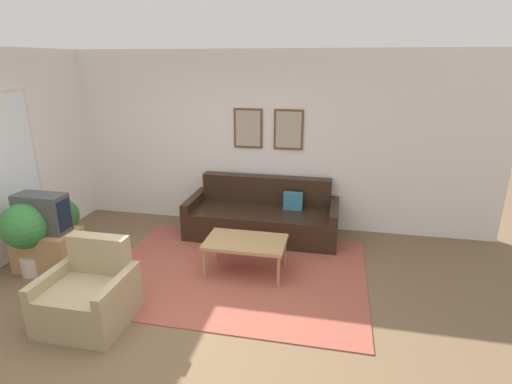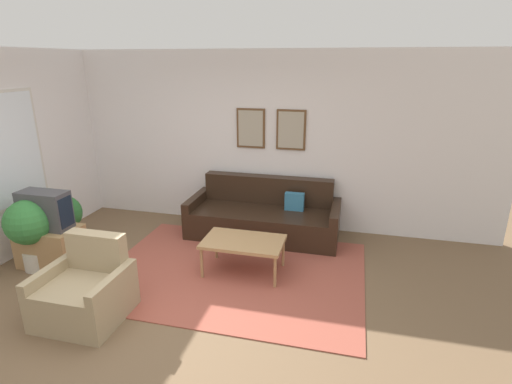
# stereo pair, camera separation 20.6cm
# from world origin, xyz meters

# --- Properties ---
(ground_plane) EXTENTS (16.00, 16.00, 0.00)m
(ground_plane) POSITION_xyz_m (0.00, 0.00, 0.00)
(ground_plane) COLOR brown
(area_rug) EXTENTS (3.19, 2.37, 0.01)m
(area_rug) POSITION_xyz_m (0.47, 1.13, 0.01)
(area_rug) COLOR #9E4C3D
(area_rug) RESTS_ON ground_plane
(wall_back) EXTENTS (8.00, 0.09, 2.70)m
(wall_back) POSITION_xyz_m (0.01, 2.80, 1.35)
(wall_back) COLOR silver
(wall_back) RESTS_ON ground_plane
(couch) EXTENTS (2.23, 0.90, 0.84)m
(couch) POSITION_xyz_m (0.58, 2.34, 0.29)
(couch) COLOR black
(couch) RESTS_ON ground_plane
(coffee_table) EXTENTS (0.99, 0.61, 0.44)m
(coffee_table) POSITION_xyz_m (0.59, 1.16, 0.40)
(coffee_table) COLOR #A87F51
(coffee_table) RESTS_ON ground_plane
(tv_stand) EXTENTS (0.75, 0.48, 0.51)m
(tv_stand) POSITION_xyz_m (-1.87, 0.76, 0.26)
(tv_stand) COLOR #A87F51
(tv_stand) RESTS_ON ground_plane
(tv) EXTENTS (0.62, 0.28, 0.48)m
(tv) POSITION_xyz_m (-1.87, 0.76, 0.76)
(tv) COLOR #424247
(tv) RESTS_ON tv_stand
(armchair) EXTENTS (0.82, 0.76, 0.82)m
(armchair) POSITION_xyz_m (-0.74, -0.10, 0.28)
(armchair) COLOR tan
(armchair) RESTS_ON ground_plane
(potted_plant_tall) EXTENTS (0.56, 0.56, 0.93)m
(potted_plant_tall) POSITION_xyz_m (-1.99, 0.59, 0.60)
(potted_plant_tall) COLOR beige
(potted_plant_tall) RESTS_ON ground_plane
(potted_plant_by_window) EXTENTS (0.49, 0.49, 0.80)m
(potted_plant_by_window) POSITION_xyz_m (-1.95, 1.15, 0.50)
(potted_plant_by_window) COLOR beige
(potted_plant_by_window) RESTS_ON ground_plane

